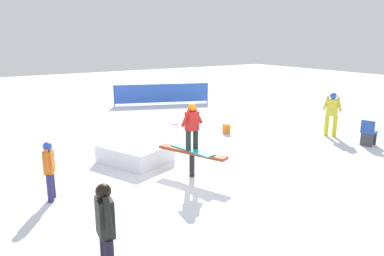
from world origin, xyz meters
TOP-DOWN VIEW (x-y plane):
  - ground_plane at (0.00, 0.00)m, footprint 60.00×60.00m
  - rail_feature at (0.00, 0.00)m, footprint 1.98×0.99m
  - snow_kicker_ramp at (-1.90, -0.74)m, footprint 2.22×2.05m
  - main_rider_on_rail at (0.00, 0.00)m, footprint 1.44×0.72m
  - bystander_yellow at (-0.63, 6.48)m, footprint 0.65×0.38m
  - bystander_black at (2.88, -3.40)m, footprint 0.68×0.26m
  - bystander_orange at (-0.51, -3.43)m, footprint 0.57×0.30m
  - loose_snowboard_coral at (-5.91, 2.96)m, footprint 1.34×0.89m
  - folding_chair at (0.83, 6.52)m, footprint 0.53×0.53m
  - backpack_on_snow at (-3.07, 3.57)m, footprint 0.36×0.31m
  - safety_fence at (-9.86, 4.49)m, footprint 1.87×4.76m

SIDE VIEW (x-z plane):
  - ground_plane at x=0.00m, z-range 0.00..0.00m
  - loose_snowboard_coral at x=-5.91m, z-range 0.00..0.02m
  - backpack_on_snow at x=-3.07m, z-range 0.00..0.34m
  - snow_kicker_ramp at x=-1.90m, z-range 0.00..0.51m
  - folding_chair at x=0.83m, z-range -0.03..0.85m
  - rail_feature at x=0.00m, z-range 0.24..0.94m
  - safety_fence at x=-9.86m, z-range 0.05..1.15m
  - bystander_orange at x=-0.51m, z-range 0.08..1.43m
  - bystander_black at x=2.88m, z-range 0.09..1.63m
  - bystander_yellow at x=-0.63m, z-range 0.10..1.72m
  - main_rider_on_rail at x=0.00m, z-range 0.68..1.92m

